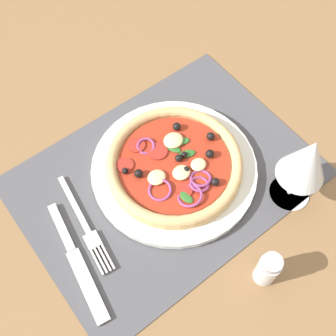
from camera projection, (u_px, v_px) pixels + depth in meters
ground_plane at (165, 181)px, 71.75cm from camera, size 190.00×140.00×2.40cm
placemat at (165, 177)px, 70.53cm from camera, size 46.46×33.78×0.40cm
plate at (172, 167)px, 70.54cm from camera, size 27.09×27.09×1.24cm
pizza at (173, 162)px, 69.02cm from camera, size 22.07×22.07×2.70cm
fork at (86, 228)px, 65.69cm from camera, size 3.91×18.04×0.44cm
knife at (77, 261)px, 63.03cm from camera, size 4.78×20.01×0.62cm
wine_glass at (306, 161)px, 60.55cm from camera, size 7.20×7.20×14.90cm
pepper_shaker at (268, 269)px, 59.83cm from camera, size 3.20×3.20×6.70cm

